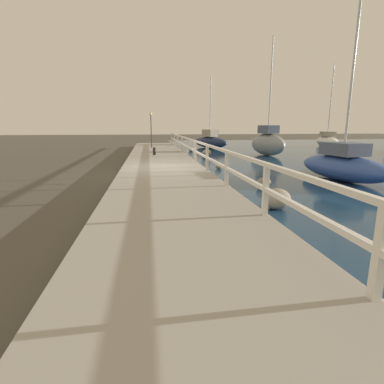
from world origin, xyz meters
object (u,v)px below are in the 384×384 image
at_px(mooring_bollard, 154,151).
at_px(dock_lamp, 151,124).
at_px(sailboat_gray, 268,143).
at_px(sailboat_navy, 210,141).
at_px(sailboat_blue, 342,165).
at_px(sailboat_white, 327,140).

bearing_deg(mooring_bollard, dock_lamp, 90.77).
distance_m(sailboat_gray, sailboat_navy, 8.11).
distance_m(sailboat_gray, sailboat_blue, 9.91).
bearing_deg(mooring_bollard, sailboat_gray, 15.60).
bearing_deg(dock_lamp, mooring_bollard, -89.23).
xyz_separation_m(sailboat_gray, sailboat_blue, (-0.98, -9.86, -0.29)).
relative_size(sailboat_gray, sailboat_white, 1.01).
height_order(mooring_bollard, dock_lamp, dock_lamp).
distance_m(mooring_bollard, sailboat_gray, 8.28).
height_order(sailboat_gray, sailboat_white, sailboat_gray).
bearing_deg(sailboat_blue, mooring_bollard, 125.15).
xyz_separation_m(dock_lamp, sailboat_gray, (8.06, -4.06, -1.34)).
distance_m(dock_lamp, sailboat_blue, 15.70).
xyz_separation_m(dock_lamp, sailboat_blue, (7.07, -13.92, -1.63)).
relative_size(mooring_bollard, sailboat_blue, 0.07).
height_order(mooring_bollard, sailboat_blue, sailboat_blue).
height_order(dock_lamp, sailboat_blue, sailboat_blue).
height_order(mooring_bollard, sailboat_gray, sailboat_gray).
relative_size(dock_lamp, sailboat_navy, 0.43).
distance_m(mooring_bollard, sailboat_white, 19.85).
xyz_separation_m(mooring_bollard, sailboat_blue, (6.99, -7.64, 0.00)).
bearing_deg(sailboat_gray, sailboat_navy, 98.52).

